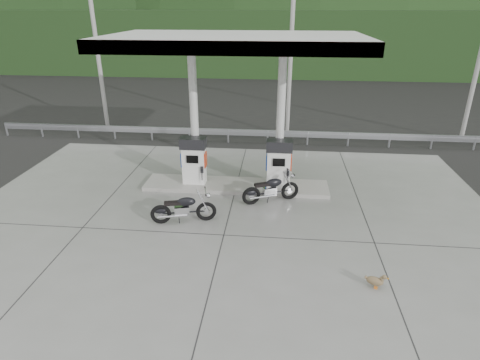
# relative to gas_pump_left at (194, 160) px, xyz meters

# --- Properties ---
(ground) EXTENTS (160.00, 160.00, 0.00)m
(ground) POSITION_rel_gas_pump_left_xyz_m (1.60, -2.50, -1.07)
(ground) COLOR black
(ground) RESTS_ON ground
(forecourt_apron) EXTENTS (18.00, 14.00, 0.02)m
(forecourt_apron) POSITION_rel_gas_pump_left_xyz_m (1.60, -2.50, -1.06)
(forecourt_apron) COLOR slate
(forecourt_apron) RESTS_ON ground
(pump_island) EXTENTS (7.00, 1.40, 0.15)m
(pump_island) POSITION_rel_gas_pump_left_xyz_m (1.60, 0.00, -0.98)
(pump_island) COLOR gray
(pump_island) RESTS_ON forecourt_apron
(gas_pump_left) EXTENTS (0.95, 0.55, 1.80)m
(gas_pump_left) POSITION_rel_gas_pump_left_xyz_m (0.00, 0.00, 0.00)
(gas_pump_left) COLOR white
(gas_pump_left) RESTS_ON pump_island
(gas_pump_right) EXTENTS (0.95, 0.55, 1.80)m
(gas_pump_right) POSITION_rel_gas_pump_left_xyz_m (3.20, 0.00, 0.00)
(gas_pump_right) COLOR white
(gas_pump_right) RESTS_ON pump_island
(canopy_column_left) EXTENTS (0.30, 0.30, 5.00)m
(canopy_column_left) POSITION_rel_gas_pump_left_xyz_m (0.00, 0.40, 1.60)
(canopy_column_left) COLOR silver
(canopy_column_left) RESTS_ON pump_island
(canopy_column_right) EXTENTS (0.30, 0.30, 5.00)m
(canopy_column_right) POSITION_rel_gas_pump_left_xyz_m (3.20, 0.40, 1.60)
(canopy_column_right) COLOR silver
(canopy_column_right) RESTS_ON pump_island
(canopy_roof) EXTENTS (8.50, 5.00, 0.40)m
(canopy_roof) POSITION_rel_gas_pump_left_xyz_m (1.60, 0.00, 4.30)
(canopy_roof) COLOR beige
(canopy_roof) RESTS_ON canopy_column_left
(guardrail) EXTENTS (26.00, 0.16, 1.42)m
(guardrail) POSITION_rel_gas_pump_left_xyz_m (1.60, 5.50, -0.36)
(guardrail) COLOR gray
(guardrail) RESTS_ON ground
(road) EXTENTS (60.00, 7.00, 0.01)m
(road) POSITION_rel_gas_pump_left_xyz_m (1.60, 9.00, -1.07)
(road) COLOR black
(road) RESTS_ON ground
(utility_pole_a) EXTENTS (0.22, 0.22, 8.00)m
(utility_pole_a) POSITION_rel_gas_pump_left_xyz_m (-6.40, 7.00, 2.93)
(utility_pole_a) COLOR gray
(utility_pole_a) RESTS_ON ground
(utility_pole_b) EXTENTS (0.22, 0.22, 8.00)m
(utility_pole_b) POSITION_rel_gas_pump_left_xyz_m (3.60, 7.00, 2.93)
(utility_pole_b) COLOR gray
(utility_pole_b) RESTS_ON ground
(utility_pole_c) EXTENTS (0.22, 0.22, 8.00)m
(utility_pole_c) POSITION_rel_gas_pump_left_xyz_m (12.60, 7.00, 2.93)
(utility_pole_c) COLOR gray
(utility_pole_c) RESTS_ON ground
(tree_band) EXTENTS (80.00, 6.00, 6.00)m
(tree_band) POSITION_rel_gas_pump_left_xyz_m (1.60, 27.50, 1.93)
(tree_band) COLOR black
(tree_band) RESTS_ON ground
(forested_hills) EXTENTS (100.00, 40.00, 140.00)m
(forested_hills) POSITION_rel_gas_pump_left_xyz_m (1.60, 57.50, -1.07)
(forested_hills) COLOR black
(forested_hills) RESTS_ON ground
(motorcycle_left) EXTENTS (2.06, 1.06, 0.93)m
(motorcycle_left) POSITION_rel_gas_pump_left_xyz_m (0.21, -2.80, -0.58)
(motorcycle_left) COLOR black
(motorcycle_left) RESTS_ON forecourt_apron
(motorcycle_right) EXTENTS (2.08, 1.34, 0.94)m
(motorcycle_right) POSITION_rel_gas_pump_left_xyz_m (2.96, -1.07, -0.58)
(motorcycle_right) COLOR black
(motorcycle_right) RESTS_ON forecourt_apron
(duck) EXTENTS (0.53, 0.31, 0.37)m
(duck) POSITION_rel_gas_pump_left_xyz_m (5.66, -5.57, -0.87)
(duck) COLOR brown
(duck) RESTS_ON forecourt_apron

